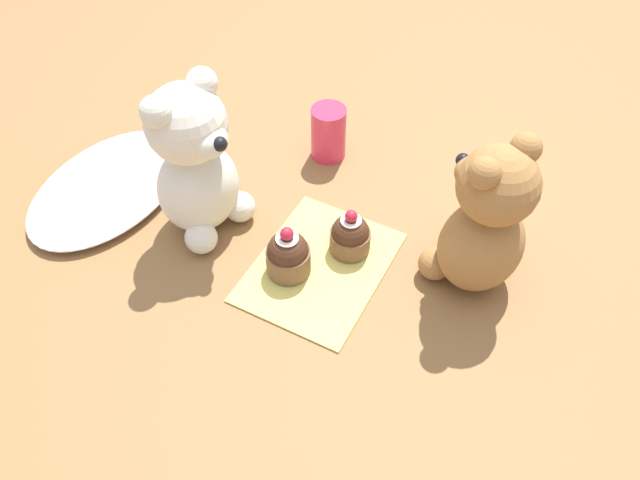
% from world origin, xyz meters
% --- Properties ---
extents(ground_plane, '(4.00, 4.00, 0.00)m').
position_xyz_m(ground_plane, '(0.00, 0.00, 0.00)').
color(ground_plane, olive).
extents(knitted_placemat, '(0.22, 0.16, 0.01)m').
position_xyz_m(knitted_placemat, '(0.00, 0.00, 0.00)').
color(knitted_placemat, '#E0D166').
rests_on(knitted_placemat, ground_plane).
extents(tulle_cloth, '(0.28, 0.18, 0.02)m').
position_xyz_m(tulle_cloth, '(-0.02, 0.35, 0.01)').
color(tulle_cloth, silver).
rests_on(tulle_cloth, ground_plane).
extents(teddy_bear_cream, '(0.13, 0.13, 0.23)m').
position_xyz_m(teddy_bear_cream, '(-0.00, 0.18, 0.11)').
color(teddy_bear_cream, silver).
rests_on(teddy_bear_cream, ground_plane).
extents(teddy_bear_tan, '(0.15, 0.14, 0.22)m').
position_xyz_m(teddy_bear_tan, '(0.08, -0.18, 0.10)').
color(teddy_bear_tan, '#A3703D').
rests_on(teddy_bear_tan, ground_plane).
extents(cupcake_near_cream_bear, '(0.06, 0.06, 0.08)m').
position_xyz_m(cupcake_near_cream_bear, '(-0.03, 0.03, 0.03)').
color(cupcake_near_cream_bear, brown).
rests_on(cupcake_near_cream_bear, knitted_placemat).
extents(cupcake_near_tan_bear, '(0.06, 0.06, 0.07)m').
position_xyz_m(cupcake_near_tan_bear, '(0.05, -0.02, 0.03)').
color(cupcake_near_tan_bear, brown).
rests_on(cupcake_near_tan_bear, knitted_placemat).
extents(juice_glass, '(0.05, 0.05, 0.09)m').
position_xyz_m(juice_glass, '(0.21, 0.10, 0.04)').
color(juice_glass, '#DB3356').
rests_on(juice_glass, ground_plane).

